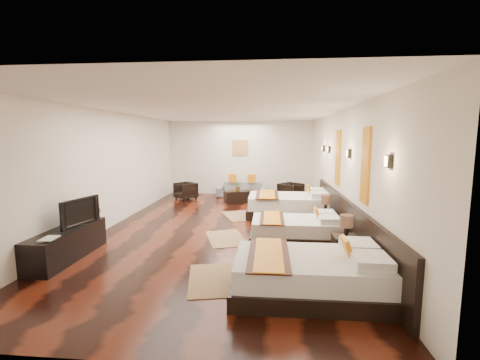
# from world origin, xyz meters

# --- Properties ---
(floor) EXTENTS (5.50, 9.50, 0.01)m
(floor) POSITION_xyz_m (0.00, 0.00, 0.00)
(floor) COLOR black
(floor) RESTS_ON ground
(ceiling) EXTENTS (5.50, 9.50, 0.01)m
(ceiling) POSITION_xyz_m (0.00, 0.00, 2.80)
(ceiling) COLOR white
(ceiling) RESTS_ON floor
(back_wall) EXTENTS (5.50, 0.01, 2.80)m
(back_wall) POSITION_xyz_m (0.00, 4.75, 1.40)
(back_wall) COLOR silver
(back_wall) RESTS_ON floor
(left_wall) EXTENTS (0.01, 9.50, 2.80)m
(left_wall) POSITION_xyz_m (-2.75, 0.00, 1.40)
(left_wall) COLOR silver
(left_wall) RESTS_ON floor
(right_wall) EXTENTS (0.01, 9.50, 2.80)m
(right_wall) POSITION_xyz_m (2.75, 0.00, 1.40)
(right_wall) COLOR silver
(right_wall) RESTS_ON floor
(headboard_panel) EXTENTS (0.08, 6.60, 0.90)m
(headboard_panel) POSITION_xyz_m (2.71, -0.80, 0.45)
(headboard_panel) COLOR black
(headboard_panel) RESTS_ON floor
(bed_near) EXTENTS (2.14, 1.35, 0.82)m
(bed_near) POSITION_xyz_m (1.70, -3.16, 0.28)
(bed_near) COLOR black
(bed_near) RESTS_ON floor
(bed_mid) EXTENTS (1.89, 1.19, 0.72)m
(bed_mid) POSITION_xyz_m (1.69, -0.81, 0.25)
(bed_mid) COLOR black
(bed_mid) RESTS_ON floor
(bed_far) EXTENTS (2.33, 1.46, 0.89)m
(bed_far) POSITION_xyz_m (1.70, 1.41, 0.30)
(bed_far) COLOR black
(bed_far) RESTS_ON floor
(nightstand_a) EXTENTS (0.43, 0.43, 0.84)m
(nightstand_a) POSITION_xyz_m (2.44, -1.95, 0.30)
(nightstand_a) COLOR black
(nightstand_a) RESTS_ON floor
(nightstand_b) EXTENTS (0.41, 0.41, 0.82)m
(nightstand_b) POSITION_xyz_m (2.44, 0.11, 0.29)
(nightstand_b) COLOR black
(nightstand_b) RESTS_ON floor
(jute_mat_near) EXTENTS (0.97, 1.32, 0.01)m
(jute_mat_near) POSITION_xyz_m (0.27, -2.86, 0.01)
(jute_mat_near) COLOR olive
(jute_mat_near) RESTS_ON floor
(jute_mat_mid) EXTENTS (1.09, 1.37, 0.01)m
(jute_mat_mid) POSITION_xyz_m (0.19, -0.82, 0.01)
(jute_mat_mid) COLOR olive
(jute_mat_mid) RESTS_ON floor
(jute_mat_far) EXTENTS (1.14, 1.39, 0.01)m
(jute_mat_far) POSITION_xyz_m (0.29, 1.24, 0.01)
(jute_mat_far) COLOR olive
(jute_mat_far) RESTS_ON floor
(tv_console) EXTENTS (0.50, 1.80, 0.55)m
(tv_console) POSITION_xyz_m (-2.50, -2.21, 0.28)
(tv_console) COLOR black
(tv_console) RESTS_ON floor
(tv) EXTENTS (0.32, 0.89, 0.51)m
(tv) POSITION_xyz_m (-2.45, -1.96, 0.81)
(tv) COLOR black
(tv) RESTS_ON tv_console
(book) EXTENTS (0.25, 0.32, 0.03)m
(book) POSITION_xyz_m (-2.50, -2.84, 0.56)
(book) COLOR black
(book) RESTS_ON tv_console
(figurine) EXTENTS (0.36, 0.36, 0.37)m
(figurine) POSITION_xyz_m (-2.50, -1.39, 0.74)
(figurine) COLOR brown
(figurine) RESTS_ON tv_console
(sofa) EXTENTS (1.85, 0.74, 0.54)m
(sofa) POSITION_xyz_m (0.12, 4.21, 0.27)
(sofa) COLOR slate
(sofa) RESTS_ON floor
(armchair_left) EXTENTS (0.92, 0.92, 0.60)m
(armchair_left) POSITION_xyz_m (-1.84, 3.55, 0.30)
(armchair_left) COLOR black
(armchair_left) RESTS_ON floor
(armchair_right) EXTENTS (0.97, 0.97, 0.64)m
(armchair_right) POSITION_xyz_m (1.86, 3.52, 0.32)
(armchair_right) COLOR black
(armchair_right) RESTS_ON floor
(coffee_table) EXTENTS (1.11, 0.80, 0.40)m
(coffee_table) POSITION_xyz_m (0.12, 3.16, 0.20)
(coffee_table) COLOR black
(coffee_table) RESTS_ON floor
(table_plant) EXTENTS (0.31, 0.29, 0.30)m
(table_plant) POSITION_xyz_m (0.08, 3.11, 0.55)
(table_plant) COLOR #23561C
(table_plant) RESTS_ON coffee_table
(orange_panel_a) EXTENTS (0.04, 0.40, 1.30)m
(orange_panel_a) POSITION_xyz_m (2.73, -1.90, 1.70)
(orange_panel_a) COLOR #D86014
(orange_panel_a) RESTS_ON right_wall
(orange_panel_b) EXTENTS (0.04, 0.40, 1.30)m
(orange_panel_b) POSITION_xyz_m (2.73, 0.30, 1.70)
(orange_panel_b) COLOR #D86014
(orange_panel_b) RESTS_ON right_wall
(sconce_near) EXTENTS (0.07, 0.12, 0.18)m
(sconce_near) POSITION_xyz_m (2.70, -3.00, 1.85)
(sconce_near) COLOR black
(sconce_near) RESTS_ON right_wall
(sconce_mid) EXTENTS (0.07, 0.12, 0.18)m
(sconce_mid) POSITION_xyz_m (2.70, -0.80, 1.85)
(sconce_mid) COLOR black
(sconce_mid) RESTS_ON right_wall
(sconce_far) EXTENTS (0.07, 0.12, 0.18)m
(sconce_far) POSITION_xyz_m (2.70, 1.40, 1.85)
(sconce_far) COLOR black
(sconce_far) RESTS_ON right_wall
(sconce_lounge) EXTENTS (0.07, 0.12, 0.18)m
(sconce_lounge) POSITION_xyz_m (2.70, 2.30, 1.85)
(sconce_lounge) COLOR black
(sconce_lounge) RESTS_ON right_wall
(gold_artwork) EXTENTS (0.60, 0.04, 0.60)m
(gold_artwork) POSITION_xyz_m (0.00, 4.73, 1.80)
(gold_artwork) COLOR #AD873F
(gold_artwork) RESTS_ON back_wall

